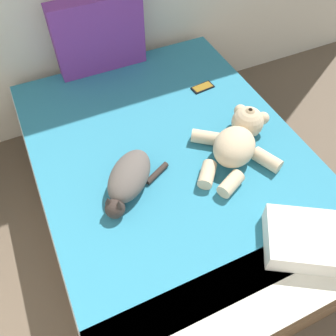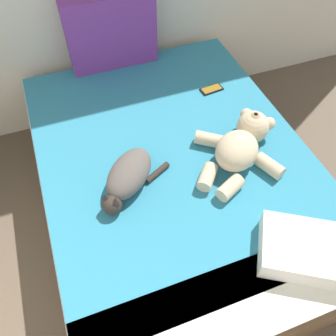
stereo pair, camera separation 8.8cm
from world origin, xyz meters
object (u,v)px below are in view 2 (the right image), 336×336
object	(u,v)px
teddy_bear	(241,145)
patterned_cushion	(111,32)
bed	(174,182)
throw_pillow	(306,251)
cat	(128,177)
cell_phone	(212,89)

from	to	relation	value
teddy_bear	patterned_cushion	bearing A→B (deg)	111.63
bed	throw_pillow	distance (m)	0.90
patterned_cushion	cat	world-z (taller)	patterned_cushion
cell_phone	throw_pillow	bearing A→B (deg)	-95.03
cat	teddy_bear	xyz separation A→B (m)	(0.64, -0.01, 0.01)
cat	throw_pillow	size ratio (longest dim) A/B	1.04
patterned_cushion	teddy_bear	bearing A→B (deg)	-68.37
cell_phone	patterned_cushion	bearing A→B (deg)	136.01
patterned_cushion	throw_pillow	xyz separation A→B (m)	(0.41, -1.72, -0.19)
patterned_cushion	teddy_bear	world-z (taller)	patterned_cushion
bed	cat	bearing A→B (deg)	-158.41
teddy_bear	cell_phone	bearing A→B (deg)	80.56
patterned_cushion	cat	xyz separation A→B (m)	(-0.21, -1.06, -0.17)
bed	patterned_cushion	distance (m)	1.07
bed	cat	xyz separation A→B (m)	(-0.30, -0.12, 0.34)
cell_phone	throw_pillow	distance (m)	1.22
teddy_bear	cell_phone	xyz separation A→B (m)	(0.09, 0.57, -0.08)
cat	cell_phone	distance (m)	0.92
bed	cell_phone	bearing A→B (deg)	45.34
patterned_cushion	throw_pillow	world-z (taller)	patterned_cushion
bed	patterned_cushion	world-z (taller)	patterned_cushion
bed	throw_pillow	world-z (taller)	throw_pillow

